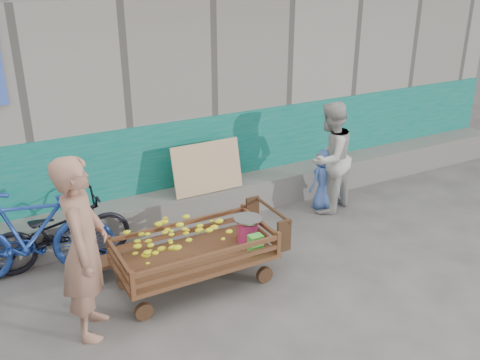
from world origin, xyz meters
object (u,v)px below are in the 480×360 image
bicycle_dark (60,231)px  bicycle_blue (31,235)px  banana_cart (192,244)px  child (324,180)px  bench (116,262)px  woman (330,158)px  vendor_man (84,249)px

bicycle_dark → bicycle_blue: bearing=117.3°
banana_cart → child: child is taller
child → bench: bearing=0.3°
banana_cart → woman: 2.70m
banana_cart → vendor_man: bearing=-169.2°
banana_cart → vendor_man: (-1.19, -0.23, 0.38)m
child → bicycle_dark: child is taller
child → vendor_man: bearing=12.5°
woman → child: size_ratio=1.78×
child → bicycle_blue: (-4.05, 0.09, 0.10)m
woman → bicycle_dark: size_ratio=0.98×
banana_cart → woman: bearing=19.2°
bench → child: size_ratio=0.99×
banana_cart → bicycle_blue: bicycle_blue is taller
woman → bicycle_blue: bearing=-25.2°
vendor_man → woman: (3.73, 1.11, -0.11)m
vendor_man → woman: bearing=-51.9°
vendor_man → bicycle_dark: 1.52m
vendor_man → bicycle_blue: (-0.34, 1.27, -0.38)m
bench → bicycle_dark: bearing=131.5°
banana_cart → vendor_man: size_ratio=1.02×
woman → bicycle_blue: (-4.06, 0.16, -0.26)m
banana_cart → vendor_man: 1.27m
bench → child: child is taller
bench → bicycle_blue: bearing=154.6°
bench → bicycle_dark: size_ratio=0.55×
bench → child: bearing=5.5°
vendor_man → bicycle_blue: 1.37m
bench → woman: size_ratio=0.56×
bench → bicycle_dark: (-0.50, 0.56, 0.27)m
bicycle_dark → vendor_man: bearing=-178.8°
bench → vendor_man: bearing=-119.7°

